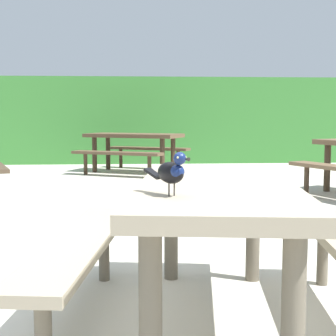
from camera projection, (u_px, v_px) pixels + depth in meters
The scene contains 5 objects.
ground_plane at pixel (148, 308), 2.81m from camera, with size 60.00×60.00×0.00m, color beige.
hedge_wall at pixel (136, 120), 12.10m from camera, with size 28.00×1.86×1.94m, color #387A33.
picnic_table_foreground at pixel (216, 217), 2.55m from camera, with size 1.89×1.92×0.74m.
bird_grackle at pixel (172, 171), 2.06m from camera, with size 0.18×0.25×0.18m.
picnic_table_mid_left at pixel (134, 143), 9.57m from camera, with size 2.27×2.26×0.74m.
Camera 1 is at (-0.08, -2.72, 1.07)m, focal length 53.81 mm.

